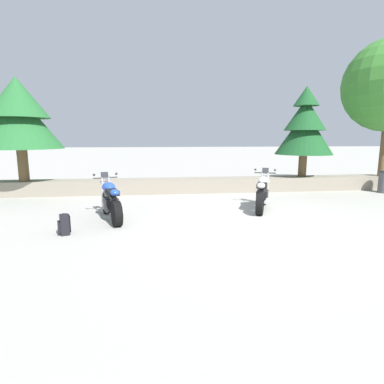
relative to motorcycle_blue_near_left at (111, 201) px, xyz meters
The scene contains 7 objects.
ground_plane 3.63m from the motorcycle_blue_near_left, 16.49° to the right, with size 120.00×120.00×0.00m, color #A3A099.
stone_wall 5.12m from the motorcycle_blue_near_left, 47.60° to the left, with size 36.00×0.80×0.55m, color gray.
motorcycle_blue_near_left is the anchor object (origin of this frame).
motorcycle_white_centre 4.40m from the motorcycle_blue_near_left, ahead, with size 1.08×1.94×1.18m.
rider_backpack 1.50m from the motorcycle_blue_near_left, 125.24° to the right, with size 0.32×0.34×0.47m.
pine_tree_far_left 5.63m from the motorcycle_blue_near_left, 134.11° to the left, with size 2.91×2.91×3.65m.
pine_tree_mid_left 8.38m from the motorcycle_blue_near_left, 28.43° to the left, with size 2.26×2.26×3.56m.
Camera 1 is at (-2.27, -7.18, 2.14)m, focal length 29.20 mm.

